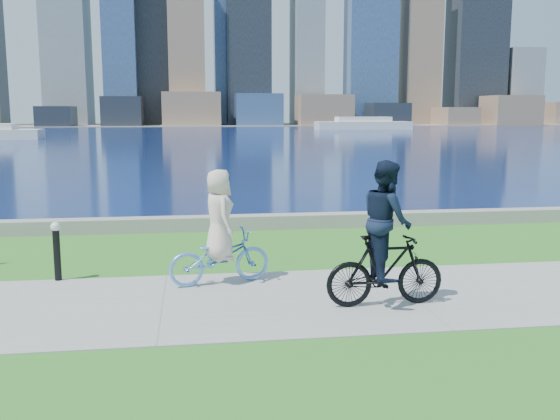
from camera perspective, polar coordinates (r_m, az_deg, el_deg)
The scene contains 10 objects.
ground at distance 9.96m, azimuth -10.75°, elevation -8.60°, with size 320.00×320.00×0.00m, color #266A1B.
concrete_path at distance 9.95m, azimuth -10.76°, elevation -8.54°, with size 80.00×3.50×0.02m, color gray.
seawall at distance 15.94m, azimuth -9.80°, elevation -1.28°, with size 90.00×0.50×0.35m, color gray.
bay_water at distance 81.54m, azimuth -8.53°, elevation 6.81°, with size 320.00×131.00×0.01m, color #0C1C4E.
far_shore at distance 139.52m, azimuth -8.40°, elevation 7.71°, with size 320.00×30.00×0.12m, color gray.
city_skyline at distance 140.39m, azimuth -8.86°, elevation 17.97°, with size 179.27×23.55×76.00m.
ferry_far at distance 104.57m, azimuth 7.60°, elevation 7.77°, with size 15.59×4.45×2.12m.
bollard_lamp at distance 11.68m, azimuth -19.75°, elevation -3.24°, with size 0.17×0.17×1.07m.
cyclist_woman at distance 10.81m, azimuth -5.57°, elevation -2.91°, with size 1.04×1.89×1.99m.
cyclist_man at distance 9.64m, azimuth 9.65°, elevation -3.22°, with size 0.70×1.86×2.25m.
Camera 1 is at (0.50, -9.48, 2.98)m, focal length 40.00 mm.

